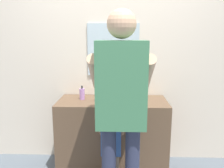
{
  "coord_description": "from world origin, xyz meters",
  "views": [
    {
      "loc": [
        0.09,
        -2.29,
        1.59
      ],
      "look_at": [
        0.0,
        0.15,
        1.09
      ],
      "focal_mm": 37.13,
      "sensor_mm": 36.0,
      "label": 1
    }
  ],
  "objects_px": {
    "child_toddler": "(111,143)",
    "adult_parent": "(121,98)",
    "toothbrush_cup": "(143,96)",
    "soap_bottle": "(82,94)"
  },
  "relations": [
    {
      "from": "child_toddler",
      "to": "adult_parent",
      "type": "bearing_deg",
      "value": -72.39
    },
    {
      "from": "toothbrush_cup",
      "to": "child_toddler",
      "type": "xyz_separation_m",
      "value": [
        -0.35,
        -0.4,
        -0.39
      ]
    },
    {
      "from": "soap_bottle",
      "to": "adult_parent",
      "type": "bearing_deg",
      "value": -58.51
    },
    {
      "from": "soap_bottle",
      "to": "child_toddler",
      "type": "height_order",
      "value": "soap_bottle"
    },
    {
      "from": "toothbrush_cup",
      "to": "adult_parent",
      "type": "distance_m",
      "value": 0.77
    },
    {
      "from": "toothbrush_cup",
      "to": "adult_parent",
      "type": "relative_size",
      "value": 0.11
    },
    {
      "from": "soap_bottle",
      "to": "adult_parent",
      "type": "relative_size",
      "value": 0.09
    },
    {
      "from": "soap_bottle",
      "to": "child_toddler",
      "type": "distance_m",
      "value": 0.69
    },
    {
      "from": "soap_bottle",
      "to": "adult_parent",
      "type": "height_order",
      "value": "adult_parent"
    },
    {
      "from": "soap_bottle",
      "to": "adult_parent",
      "type": "xyz_separation_m",
      "value": [
        0.46,
        -0.74,
        0.16
      ]
    }
  ]
}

